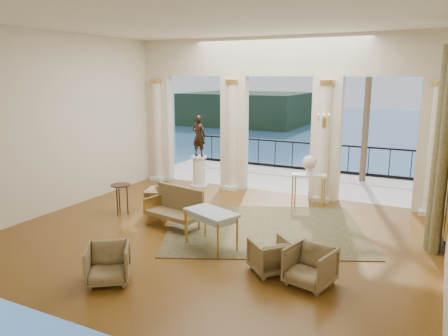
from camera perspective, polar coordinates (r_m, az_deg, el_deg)
The scene contains 22 objects.
floor at distance 9.71m, azimuth -1.02°, elevation -8.69°, with size 9.00×9.00×0.00m, color #492B09.
room_walls at distance 8.13m, azimuth -4.80°, elevation 8.04°, with size 9.00×9.00×9.00m.
arcade at distance 12.61m, azimuth 7.13°, elevation 8.09°, with size 9.00×0.56×4.50m.
terrace at distance 14.88m, azimuth 9.45°, elevation -1.65°, with size 10.00×3.60×0.10m, color beige.
balustrade at distance 16.29m, azimuth 11.20°, elevation 1.13°, with size 9.00×0.06×1.03m.
palm_tree at distance 14.81m, azimuth 18.61°, elevation 13.99°, with size 2.00×2.00×4.50m.
headland at distance 85.45m, azimuth 3.09°, elevation 7.78°, with size 22.00×18.00×6.00m, color black.
sea at distance 68.81m, azimuth 23.01°, elevation 3.27°, with size 160.00×160.00×0.00m, color #245886.
curtain at distance 9.63m, azimuth 26.73°, elevation 2.27°, with size 0.33×1.40×4.09m.
wall_sconce at distance 11.94m, azimuth 12.94°, elevation 5.94°, with size 0.30×0.11×0.33m.
rug at distance 10.07m, azimuth 5.32°, elevation -7.91°, with size 4.37×3.40×0.02m, color #2D331A.
armchair_a at distance 7.76m, azimuth -14.92°, elevation -11.78°, with size 0.70×0.66×0.72m, color #4D3D23.
armchair_b at distance 7.55m, azimuth 11.18°, elevation -12.25°, with size 0.71×0.66×0.73m, color #4D3D23.
armchair_c at distance 7.92m, azimuth 6.04°, elevation -11.15°, with size 0.64×0.60×0.66m, color #4D3D23.
armchair_d at distance 11.21m, azimuth -8.24°, elevation -4.06°, with size 0.68×0.63×0.70m, color #4D3D23.
settee at distance 10.16m, azimuth -6.32°, elevation -5.12°, with size 1.47×0.83×0.92m.
game_table at distance 8.83m, azimuth -1.69°, elevation -6.17°, with size 1.25×0.97×0.76m.
pedestal at distance 13.63m, azimuth -3.26°, elevation -0.54°, with size 0.53×0.53×0.98m.
statue at distance 13.42m, azimuth -3.32°, elevation 4.21°, with size 0.46×0.30×1.26m, color black.
console_table at distance 11.81m, azimuth 11.02°, elevation -1.50°, with size 0.97×0.61×0.86m.
urn at distance 11.72m, azimuth 11.10°, elevation 0.56°, with size 0.38×0.38×0.50m.
side_table at distance 11.19m, azimuth -13.34°, elevation -2.64°, with size 0.48×0.48×0.77m.
Camera 1 is at (4.24, -8.03, 3.45)m, focal length 35.00 mm.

